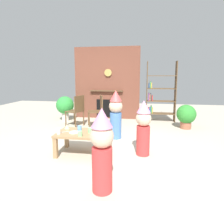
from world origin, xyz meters
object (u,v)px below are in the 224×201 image
(child_with_cone_hat, at_px, (102,148))
(child_in_pink, at_px, (143,126))
(paper_cup_near_right, at_px, (59,131))
(paper_cup_far_left, at_px, (90,130))
(bookshelf, at_px, (159,95))
(coffee_table, at_px, (84,136))
(dining_chair_left, at_px, (77,109))
(birthday_cake_slice, at_px, (67,126))
(child_by_the_chairs, at_px, (116,113))
(dining_chair_middle, at_px, (98,109))
(paper_plate_rear, at_px, (74,132))
(paper_cup_center, at_px, (80,128))
(potted_plant_tall, at_px, (186,115))
(paper_cup_near_left, at_px, (80,134))
(potted_plant_short, at_px, (65,106))
(paper_plate_front, at_px, (103,131))

(child_with_cone_hat, bearing_deg, child_in_pink, -53.31)
(paper_cup_near_right, bearing_deg, paper_cup_far_left, 12.95)
(bookshelf, distance_m, coffee_table, 3.22)
(dining_chair_left, bearing_deg, child_with_cone_hat, 137.03)
(child_in_pink, bearing_deg, child_with_cone_hat, 58.61)
(birthday_cake_slice, bearing_deg, child_by_the_chairs, 41.30)
(child_with_cone_hat, bearing_deg, dining_chair_middle, -14.76)
(paper_plate_rear, xyz_separation_m, child_by_the_chairs, (0.65, 0.99, 0.18))
(child_in_pink, bearing_deg, paper_cup_center, -5.30)
(potted_plant_tall, bearing_deg, paper_plate_rear, -140.38)
(paper_cup_center, height_order, birthday_cake_slice, paper_cup_center)
(paper_cup_far_left, height_order, child_in_pink, child_in_pink)
(child_in_pink, relative_size, dining_chair_middle, 1.13)
(paper_cup_center, relative_size, child_by_the_chairs, 0.08)
(paper_cup_near_left, xyz_separation_m, paper_cup_near_right, (-0.42, 0.06, 0.00))
(child_by_the_chairs, bearing_deg, paper_cup_near_right, -12.63)
(child_with_cone_hat, bearing_deg, potted_plant_tall, -58.50)
(child_with_cone_hat, bearing_deg, dining_chair_left, -3.32)
(child_by_the_chairs, bearing_deg, child_with_cone_hat, 29.14)
(dining_chair_left, bearing_deg, paper_cup_center, 132.78)
(birthday_cake_slice, distance_m, potted_plant_short, 2.35)
(birthday_cake_slice, bearing_deg, paper_cup_far_left, -20.99)
(paper_plate_rear, bearing_deg, paper_cup_near_right, -156.64)
(paper_cup_near_right, relative_size, birthday_cake_slice, 1.00)
(paper_cup_near_right, bearing_deg, coffee_table, 19.83)
(paper_plate_front, bearing_deg, coffee_table, -158.56)
(paper_plate_front, bearing_deg, paper_cup_near_right, -159.44)
(paper_cup_near_right, height_order, paper_plate_front, paper_cup_near_right)
(paper_cup_near_left, height_order, paper_cup_near_right, paper_cup_near_right)
(paper_cup_near_right, height_order, birthday_cake_slice, paper_cup_near_right)
(child_in_pink, relative_size, potted_plant_tall, 1.53)
(bookshelf, relative_size, paper_plate_rear, 10.41)
(child_in_pink, bearing_deg, child_by_the_chairs, -59.64)
(paper_cup_near_left, xyz_separation_m, paper_plate_front, (0.35, 0.35, -0.04))
(child_with_cone_hat, xyz_separation_m, dining_chair_middle, (-0.71, 2.87, -0.06))
(birthday_cake_slice, bearing_deg, paper_cup_center, -15.25)
(paper_cup_center, bearing_deg, child_in_pink, 1.47)
(paper_cup_near_right, xyz_separation_m, child_by_the_chairs, (0.90, 1.10, 0.13))
(paper_cup_center, height_order, paper_plate_front, paper_cup_center)
(coffee_table, distance_m, paper_plate_front, 0.38)
(birthday_cake_slice, bearing_deg, potted_plant_short, 113.99)
(dining_chair_middle, bearing_deg, child_in_pink, 106.67)
(paper_cup_far_left, relative_size, birthday_cake_slice, 1.05)
(dining_chair_middle, xyz_separation_m, potted_plant_tall, (2.45, 0.16, -0.14))
(child_by_the_chairs, bearing_deg, potted_plant_short, -100.38)
(paper_cup_near_right, height_order, paper_plate_rear, paper_cup_near_right)
(paper_cup_near_right, relative_size, paper_plate_front, 0.47)
(coffee_table, xyz_separation_m, paper_plate_front, (0.35, 0.14, 0.08))
(coffee_table, height_order, potted_plant_short, potted_plant_short)
(paper_cup_center, distance_m, dining_chair_middle, 1.74)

